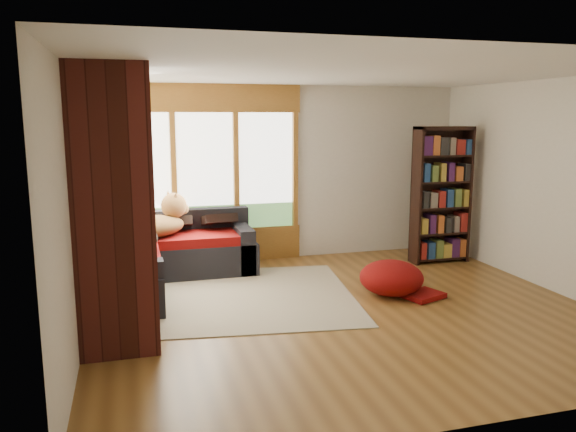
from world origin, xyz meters
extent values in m
plane|color=brown|center=(0.00, 0.00, 0.00)|extent=(5.50, 5.50, 0.00)
plane|color=white|center=(0.00, 0.00, 2.60)|extent=(5.50, 5.50, 0.00)
cube|color=silver|center=(0.00, 2.50, 1.30)|extent=(5.50, 0.04, 2.60)
cube|color=silver|center=(0.00, -2.50, 1.30)|extent=(5.50, 0.04, 2.60)
cube|color=silver|center=(-2.75, 0.00, 1.30)|extent=(0.04, 5.00, 2.60)
cube|color=silver|center=(2.75, 0.00, 1.30)|extent=(0.04, 5.00, 2.60)
cube|color=#986626|center=(-1.20, 2.47, 1.35)|extent=(2.82, 0.10, 1.90)
cube|color=white|center=(-1.20, 2.47, 1.35)|extent=(2.54, 0.09, 1.62)
cube|color=#986626|center=(-2.72, 1.20, 1.35)|extent=(0.10, 2.62, 1.90)
cube|color=white|center=(-2.72, 1.20, 1.35)|extent=(0.09, 2.36, 1.62)
cube|color=#637C4A|center=(-2.69, 2.03, 1.75)|extent=(0.03, 0.72, 0.90)
cube|color=#471914|center=(-2.40, -0.35, 1.30)|extent=(0.70, 0.70, 2.60)
cube|color=black|center=(-1.65, 2.05, 0.21)|extent=(2.20, 0.90, 0.42)
cube|color=black|center=(-1.65, 2.40, 0.61)|extent=(2.20, 0.20, 0.38)
cube|color=black|center=(-0.65, 2.05, 0.30)|extent=(0.20, 0.90, 0.60)
cube|color=maroon|center=(-1.75, 1.93, 0.48)|extent=(1.90, 0.66, 0.12)
cube|color=black|center=(-2.30, 1.40, 0.21)|extent=(0.90, 2.20, 0.42)
cube|color=black|center=(-2.65, 1.40, 0.61)|extent=(0.20, 2.20, 0.38)
cube|color=black|center=(-2.30, 0.40, 0.30)|extent=(0.90, 0.20, 0.60)
cube|color=maroon|center=(-2.18, 1.05, 0.48)|extent=(0.66, 1.20, 0.12)
cube|color=maroon|center=(-2.18, 2.00, 0.48)|extent=(0.66, 0.66, 0.12)
cube|color=beige|center=(-1.31, 0.80, 0.01)|extent=(3.50, 2.85, 0.01)
cube|color=black|center=(2.55, 1.62, 1.00)|extent=(0.04, 0.29, 2.00)
cube|color=black|center=(1.73, 1.62, 1.00)|extent=(0.04, 0.29, 2.00)
cube|color=black|center=(2.14, 1.76, 1.00)|extent=(0.86, 0.02, 2.00)
cube|color=black|center=(2.14, 1.62, 0.06)|extent=(0.78, 0.27, 0.03)
cube|color=black|center=(2.14, 1.62, 0.44)|extent=(0.78, 0.27, 0.03)
cube|color=black|center=(2.14, 1.62, 0.82)|extent=(0.78, 0.27, 0.03)
cube|color=black|center=(2.14, 1.62, 1.20)|extent=(0.78, 0.27, 0.03)
cube|color=black|center=(2.14, 1.62, 1.58)|extent=(0.78, 0.27, 0.03)
cube|color=black|center=(2.14, 1.62, 1.96)|extent=(0.78, 0.27, 0.03)
cube|color=#726659|center=(2.14, 1.60, 1.00)|extent=(0.74, 0.21, 1.84)
ellipsoid|color=maroon|center=(0.75, 0.37, 0.22)|extent=(1.00, 1.00, 0.42)
ellipsoid|color=brown|center=(-1.98, 1.86, 0.75)|extent=(1.01, 0.87, 0.29)
sphere|color=brown|center=(-1.70, 1.99, 0.89)|extent=(0.46, 0.46, 0.34)
cone|color=brown|center=(-1.75, 1.97, 1.03)|extent=(0.17, 0.17, 0.15)
ellipsoid|color=black|center=(-2.22, 1.20, 0.73)|extent=(0.61, 0.86, 0.27)
sphere|color=black|center=(-2.26, 1.49, 0.86)|extent=(0.36, 0.36, 0.32)
cone|color=black|center=(-2.25, 1.44, 0.99)|extent=(0.13, 0.13, 0.14)
cube|color=black|center=(-0.95, 2.26, 0.78)|extent=(0.45, 0.12, 0.45)
cube|color=black|center=(-1.55, 2.26, 0.78)|extent=(0.45, 0.12, 0.45)
cube|color=black|center=(-2.48, 1.80, 0.78)|extent=(0.45, 0.12, 0.45)
cube|color=black|center=(-2.48, 0.70, 0.78)|extent=(0.45, 0.12, 0.45)
cube|color=maroon|center=(-2.15, 2.26, 0.78)|extent=(0.42, 0.12, 0.42)
camera|label=1|loc=(-2.24, -5.63, 2.14)|focal=35.00mm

